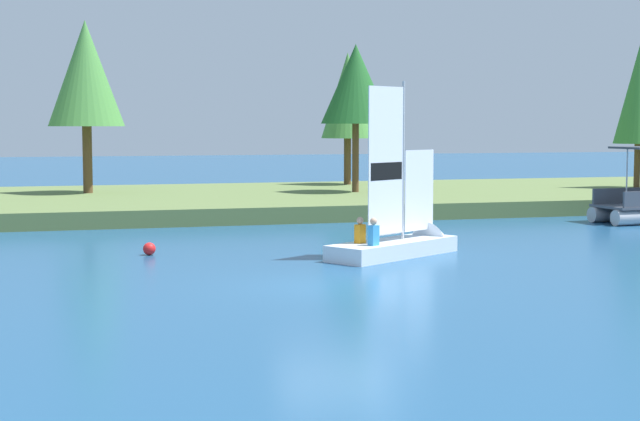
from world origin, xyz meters
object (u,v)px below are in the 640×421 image
shoreline_tree_midleft (356,85)px  shoreline_tree_midright (639,94)px  shoreline_tree_left (86,74)px  shoreline_tree_centre (348,96)px  sailboat (409,240)px  channel_buoy (149,249)px

shoreline_tree_midleft → shoreline_tree_midright: shoreline_tree_midright is taller
shoreline_tree_midleft → shoreline_tree_midright: bearing=-3.2°
shoreline_tree_left → shoreline_tree_midleft: (12.10, -2.68, -0.44)m
shoreline_tree_midleft → shoreline_tree_centre: size_ratio=0.99×
shoreline_tree_midright → sailboat: (-18.22, -15.95, -4.93)m
shoreline_tree_midright → sailboat: 24.72m
channel_buoy → sailboat: bearing=-13.4°
shoreline_tree_centre → shoreline_tree_left: bearing=-167.3°
shoreline_tree_centre → channel_buoy: shoreline_tree_centre is taller
shoreline_tree_left → shoreline_tree_midleft: shoreline_tree_left is taller
shoreline_tree_left → sailboat: size_ratio=1.45×
shoreline_tree_midleft → channel_buoy: bearing=-126.5°
shoreline_tree_centre → channel_buoy: size_ratio=18.63×
shoreline_tree_midleft → sailboat: size_ratio=1.26×
shoreline_tree_left → shoreline_tree_midright: bearing=-7.5°
shoreline_tree_left → channel_buoy: (0.98, -17.68, -5.92)m
shoreline_tree_centre → shoreline_tree_midright: 14.67m
shoreline_tree_centre → sailboat: size_ratio=1.27×
shoreline_tree_left → shoreline_tree_midleft: size_ratio=1.15×
shoreline_tree_midleft → sailboat: bearing=-102.5°
shoreline_tree_centre → shoreline_tree_midleft: bearing=-103.7°
sailboat → channel_buoy: (-7.41, 1.77, -0.21)m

